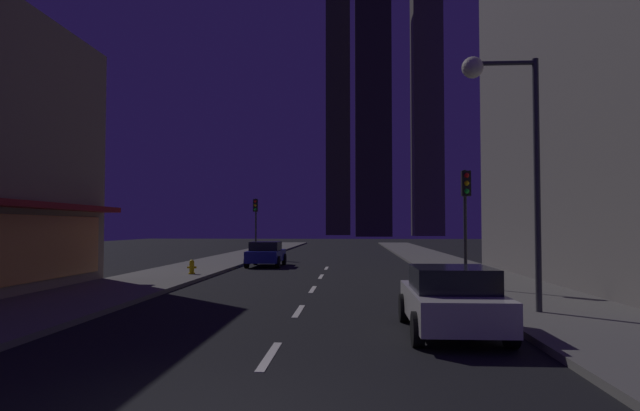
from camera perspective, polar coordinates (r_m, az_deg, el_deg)
The scene contains 13 objects.
ground_plane at distance 38.67m, azimuth 1.26°, elevation -5.74°, with size 78.00×136.00×0.10m, color black.
sidewalk_right at distance 39.02m, azimuth 11.63°, elevation -5.48°, with size 4.00×76.00×0.15m, color #605E59.
sidewalk_left at distance 39.56m, azimuth -8.97°, elevation -5.45°, with size 4.00×76.00×0.15m, color #605E59.
lane_marking_center at distance 17.78m, azimuth -1.39°, elevation -9.67°, with size 0.16×28.20×0.01m.
skyscraper_distant_tall at distance 162.78m, azimuth 1.91°, elevation 10.88°, with size 6.92×8.17×78.59m, color #39362B.
skyscraper_distant_mid at distance 138.08m, azimuth 5.54°, elevation 12.99°, with size 8.74×5.58×77.17m, color #2F2C23.
skyscraper_distant_short at distance 150.29m, azimuth 11.04°, elevation 11.11°, with size 7.66×8.90×73.86m, color brown.
car_parked_near at distance 12.31m, azimuth 13.49°, elevation -9.47°, with size 1.98×4.24×1.45m.
car_parked_far at distance 32.25m, azimuth -5.64°, elevation -5.02°, with size 1.98×4.24×1.45m.
fire_hydrant_far_left at distance 25.90m, azimuth -13.20°, elevation -6.28°, with size 0.42×0.30×0.65m.
traffic_light_near_right at distance 20.17m, azimuth 14.93°, elevation 0.35°, with size 0.32×0.48×4.20m.
traffic_light_far_left at distance 39.51m, azimuth -6.72°, elevation -0.95°, with size 0.32×0.48×4.20m.
street_lamp_right at distance 15.06m, azimuth 18.58°, elevation 8.44°, with size 1.96×0.56×6.58m.
Camera 1 is at (1.49, -6.57, 2.30)m, focal length 30.74 mm.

